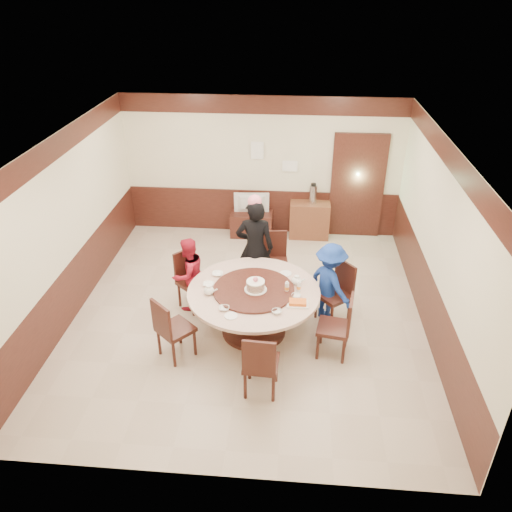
# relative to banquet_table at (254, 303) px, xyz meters

# --- Properties ---
(room) EXTENTS (6.00, 6.04, 2.84)m
(room) POSITION_rel_banquet_table_xyz_m (-0.12, 0.47, 0.55)
(room) COLOR beige
(room) RESTS_ON ground
(banquet_table) EXTENTS (1.94, 1.94, 0.78)m
(banquet_table) POSITION_rel_banquet_table_xyz_m (0.00, 0.00, 0.00)
(banquet_table) COLOR #3A1812
(banquet_table) RESTS_ON ground
(chair_0) EXTENTS (0.62, 0.62, 0.97)m
(chair_0) POSITION_rel_banquet_table_xyz_m (1.22, 0.43, -0.23)
(chair_0) COLOR #3A1812
(chair_0) RESTS_ON ground
(chair_1) EXTENTS (0.48, 0.49, 0.97)m
(chair_1) POSITION_rel_banquet_table_xyz_m (0.24, 1.32, -0.23)
(chair_1) COLOR #3A1812
(chair_1) RESTS_ON ground
(chair_2) EXTENTS (0.62, 0.62, 0.97)m
(chair_2) POSITION_rel_banquet_table_xyz_m (-1.03, 0.60, -0.23)
(chair_2) COLOR #3A1812
(chair_2) RESTS_ON ground
(chair_3) EXTENTS (0.62, 0.62, 0.97)m
(chair_3) POSITION_rel_banquet_table_xyz_m (-1.06, -0.63, -0.23)
(chair_3) COLOR #3A1812
(chair_3) RESTS_ON ground
(chair_4) EXTENTS (0.46, 0.47, 0.97)m
(chair_4) POSITION_rel_banquet_table_xyz_m (0.20, -1.23, -0.23)
(chair_4) COLOR #3A1812
(chair_4) RESTS_ON ground
(chair_5) EXTENTS (0.52, 0.51, 0.97)m
(chair_5) POSITION_rel_banquet_table_xyz_m (1.18, -0.40, -0.23)
(chair_5) COLOR #3A1812
(chair_5) RESTS_ON ground
(person_standing) EXTENTS (0.64, 0.43, 1.70)m
(person_standing) POSITION_rel_banquet_table_xyz_m (-0.08, 1.08, 0.32)
(person_standing) COLOR black
(person_standing) RESTS_ON ground
(person_red) EXTENTS (0.74, 0.76, 1.24)m
(person_red) POSITION_rel_banquet_table_xyz_m (-1.09, 0.57, 0.09)
(person_red) COLOR #AA162C
(person_red) RESTS_ON ground
(person_blue) EXTENTS (0.90, 0.96, 1.30)m
(person_blue) POSITION_rel_banquet_table_xyz_m (1.13, 0.45, 0.12)
(person_blue) COLOR navy
(person_blue) RESTS_ON ground
(birthday_cake) EXTENTS (0.33, 0.33, 0.22)m
(birthday_cake) POSITION_rel_banquet_table_xyz_m (0.03, -0.02, 0.32)
(birthday_cake) COLOR white
(birthday_cake) RESTS_ON banquet_table
(teapot_left) EXTENTS (0.17, 0.15, 0.13)m
(teapot_left) POSITION_rel_banquet_table_xyz_m (-0.63, -0.15, 0.28)
(teapot_left) COLOR white
(teapot_left) RESTS_ON banquet_table
(teapot_right) EXTENTS (0.17, 0.15, 0.13)m
(teapot_right) POSITION_rel_banquet_table_xyz_m (0.62, 0.22, 0.28)
(teapot_right) COLOR white
(teapot_right) RESTS_ON banquet_table
(bowl_0) EXTENTS (0.16, 0.16, 0.04)m
(bowl_0) POSITION_rel_banquet_table_xyz_m (-0.59, 0.37, 0.24)
(bowl_0) COLOR white
(bowl_0) RESTS_ON banquet_table
(bowl_1) EXTENTS (0.14, 0.14, 0.04)m
(bowl_1) POSITION_rel_banquet_table_xyz_m (0.36, -0.52, 0.24)
(bowl_1) COLOR white
(bowl_1) RESTS_ON banquet_table
(bowl_2) EXTENTS (0.14, 0.14, 0.04)m
(bowl_2) POSITION_rel_banquet_table_xyz_m (-0.36, -0.50, 0.23)
(bowl_2) COLOR white
(bowl_2) RESTS_ON banquet_table
(bowl_3) EXTENTS (0.14, 0.14, 0.04)m
(bowl_3) POSITION_rel_banquet_table_xyz_m (0.62, -0.12, 0.24)
(bowl_3) COLOR white
(bowl_3) RESTS_ON banquet_table
(bowl_4) EXTENTS (0.16, 0.16, 0.04)m
(bowl_4) POSITION_rel_banquet_table_xyz_m (-0.68, 0.07, 0.24)
(bowl_4) COLOR white
(bowl_4) RESTS_ON banquet_table
(saucer_near) EXTENTS (0.18, 0.18, 0.01)m
(saucer_near) POSITION_rel_banquet_table_xyz_m (-0.25, -0.65, 0.22)
(saucer_near) COLOR white
(saucer_near) RESTS_ON banquet_table
(saucer_far) EXTENTS (0.18, 0.18, 0.01)m
(saucer_far) POSITION_rel_banquet_table_xyz_m (0.45, 0.50, 0.22)
(saucer_far) COLOR white
(saucer_far) RESTS_ON banquet_table
(shrimp_platter) EXTENTS (0.30, 0.20, 0.06)m
(shrimp_platter) POSITION_rel_banquet_table_xyz_m (0.64, -0.30, 0.24)
(shrimp_platter) COLOR white
(shrimp_platter) RESTS_ON banquet_table
(bottle_0) EXTENTS (0.06, 0.06, 0.16)m
(bottle_0) POSITION_rel_banquet_table_xyz_m (0.48, -0.00, 0.30)
(bottle_0) COLOR white
(bottle_0) RESTS_ON banquet_table
(bottle_1) EXTENTS (0.06, 0.06, 0.16)m
(bottle_1) POSITION_rel_banquet_table_xyz_m (0.65, 0.03, 0.30)
(bottle_1) COLOR white
(bottle_1) RESTS_ON banquet_table
(tv_stand) EXTENTS (0.85, 0.45, 0.50)m
(tv_stand) POSITION_rel_banquet_table_xyz_m (-0.33, 3.20, -0.28)
(tv_stand) COLOR #3A1812
(tv_stand) RESTS_ON ground
(television) EXTENTS (0.72, 0.14, 0.41)m
(television) POSITION_rel_banquet_table_xyz_m (-0.33, 3.20, 0.17)
(television) COLOR gray
(television) RESTS_ON tv_stand
(side_cabinet) EXTENTS (0.80, 0.40, 0.75)m
(side_cabinet) POSITION_rel_banquet_table_xyz_m (0.86, 3.23, -0.16)
(side_cabinet) COLOR brown
(side_cabinet) RESTS_ON ground
(thermos) EXTENTS (0.15, 0.15, 0.38)m
(thermos) POSITION_rel_banquet_table_xyz_m (0.90, 3.23, 0.41)
(thermos) COLOR silver
(thermos) RESTS_ON side_cabinet
(notice_left) EXTENTS (0.25, 0.00, 0.35)m
(notice_left) POSITION_rel_banquet_table_xyz_m (-0.23, 3.41, 1.22)
(notice_left) COLOR white
(notice_left) RESTS_ON room
(notice_right) EXTENTS (0.30, 0.00, 0.22)m
(notice_right) POSITION_rel_banquet_table_xyz_m (0.42, 3.41, 0.92)
(notice_right) COLOR white
(notice_right) RESTS_ON room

